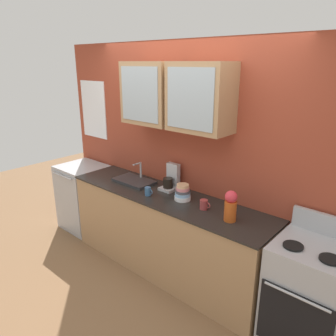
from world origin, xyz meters
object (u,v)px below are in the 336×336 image
(stove_range, at_px, (308,296))
(coffee_maker, at_px, (171,180))
(sink_faucet, at_px, (134,180))
(bowl_stack, at_px, (183,193))
(vase, at_px, (231,206))
(dishwasher, at_px, (84,197))
(cup_near_bowls, at_px, (204,205))
(cup_near_sink, at_px, (148,191))

(stove_range, bearing_deg, coffee_maker, 173.71)
(sink_faucet, height_order, bowl_stack, sink_faucet)
(vase, xyz_separation_m, coffee_maker, (-0.90, 0.23, -0.04))
(bowl_stack, bearing_deg, stove_range, -1.42)
(stove_range, xyz_separation_m, dishwasher, (-3.11, -0.00, -0.01))
(bowl_stack, bearing_deg, cup_near_bowls, -7.82)
(sink_faucet, height_order, cup_near_bowls, sink_faucet)
(stove_range, distance_m, sink_faucet, 2.16)
(cup_near_bowls, height_order, dishwasher, cup_near_bowls)
(coffee_maker, bearing_deg, sink_faucet, -165.24)
(stove_range, height_order, cup_near_sink, stove_range)
(coffee_maker, bearing_deg, dishwasher, -172.88)
(cup_near_sink, height_order, dishwasher, cup_near_sink)
(sink_faucet, relative_size, coffee_maker, 1.70)
(bowl_stack, distance_m, coffee_maker, 0.32)
(sink_faucet, bearing_deg, cup_near_sink, -23.64)
(dishwasher, bearing_deg, vase, -1.06)
(sink_faucet, bearing_deg, coffee_maker, 14.76)
(cup_near_sink, distance_m, cup_near_bowls, 0.66)
(sink_faucet, relative_size, cup_near_bowls, 4.35)
(stove_range, relative_size, vase, 3.83)
(bowl_stack, height_order, vase, vase)
(cup_near_bowls, bearing_deg, coffee_maker, 162.25)
(bowl_stack, relative_size, dishwasher, 0.18)
(sink_faucet, distance_m, bowl_stack, 0.76)
(sink_faucet, distance_m, coffee_maker, 0.49)
(stove_range, bearing_deg, dishwasher, -179.93)
(bowl_stack, height_order, coffee_maker, coffee_maker)
(stove_range, distance_m, bowl_stack, 1.45)
(cup_near_bowls, bearing_deg, sink_faucet, 176.55)
(stove_range, xyz_separation_m, vase, (-0.73, -0.05, 0.60))
(stove_range, distance_m, cup_near_sink, 1.77)
(cup_near_bowls, bearing_deg, stove_range, 0.42)
(dishwasher, bearing_deg, coffee_maker, 7.12)
(vase, distance_m, cup_near_bowls, 0.33)
(stove_range, relative_size, sink_faucet, 2.24)
(cup_near_bowls, relative_size, dishwasher, 0.12)
(sink_faucet, relative_size, dishwasher, 0.53)
(stove_range, bearing_deg, sink_faucet, 178.48)
(bowl_stack, height_order, cup_near_bowls, bowl_stack)
(cup_near_bowls, bearing_deg, cup_near_sink, -169.89)
(sink_faucet, xyz_separation_m, cup_near_bowls, (1.06, -0.06, 0.03))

